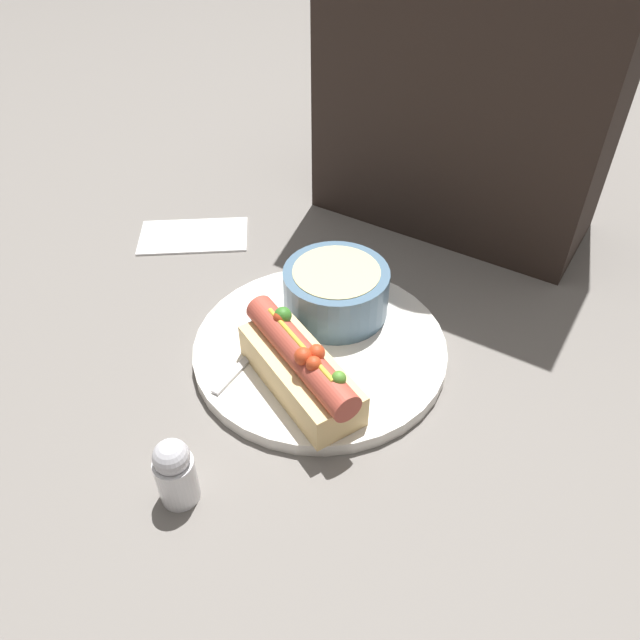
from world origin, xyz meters
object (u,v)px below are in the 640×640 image
object	(u,v)px
hot_dog	(300,367)
salt_shaker	(175,472)
spoon	(287,317)
seated_diner	(478,28)
soup_bowl	(336,289)

from	to	relation	value
hot_dog	salt_shaker	bearing A→B (deg)	-74.74
spoon	hot_dog	bearing A→B (deg)	-139.04
spoon	seated_diner	world-z (taller)	seated_diner
spoon	soup_bowl	bearing A→B (deg)	-42.44
hot_dog	spoon	size ratio (longest dim) A/B	0.89
soup_bowl	spoon	size ratio (longest dim) A/B	0.65
soup_bowl	salt_shaker	world-z (taller)	same
salt_shaker	seated_diner	xyz separation A→B (m)	(0.02, 0.55, 0.22)
hot_dog	salt_shaker	size ratio (longest dim) A/B	2.23
spoon	seated_diner	distance (m)	0.40
soup_bowl	salt_shaker	xyz separation A→B (m)	(0.00, -0.27, -0.01)
spoon	salt_shaker	xyz separation A→B (m)	(0.04, -0.23, 0.02)
seated_diner	soup_bowl	bearing A→B (deg)	-94.31
seated_diner	salt_shaker	bearing A→B (deg)	-91.86
salt_shaker	seated_diner	bearing A→B (deg)	88.14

